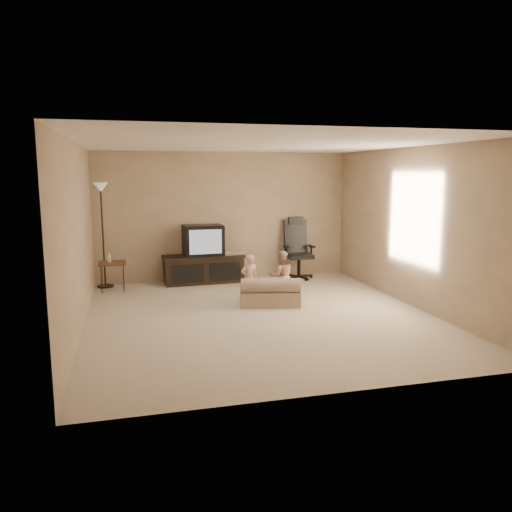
% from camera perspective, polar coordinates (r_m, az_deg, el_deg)
% --- Properties ---
extents(floor, '(5.50, 5.50, 0.00)m').
position_cam_1_polar(floor, '(7.47, 0.44, -6.82)').
color(floor, beige).
rests_on(floor, ground).
extents(room_shell, '(5.50, 5.50, 5.50)m').
position_cam_1_polar(room_shell, '(7.19, 0.45, 4.87)').
color(room_shell, white).
rests_on(room_shell, floor).
extents(tv_stand, '(1.58, 0.64, 1.12)m').
position_cam_1_polar(tv_stand, '(9.66, -5.99, -0.31)').
color(tv_stand, black).
rests_on(tv_stand, floor).
extents(office_chair, '(0.59, 0.60, 1.22)m').
position_cam_1_polar(office_chair, '(10.05, 4.79, -0.05)').
color(office_chair, black).
rests_on(office_chair, floor).
extents(side_table, '(0.47, 0.47, 0.70)m').
position_cam_1_polar(side_table, '(9.26, -16.15, -0.81)').
color(side_table, brown).
rests_on(side_table, floor).
extents(floor_lamp, '(0.30, 0.30, 1.92)m').
position_cam_1_polar(floor_lamp, '(9.52, -17.22, 4.87)').
color(floor_lamp, black).
rests_on(floor_lamp, floor).
extents(child_sofa, '(1.04, 0.72, 0.46)m').
position_cam_1_polar(child_sofa, '(7.99, 1.61, -4.35)').
color(child_sofa, tan).
rests_on(child_sofa, floor).
extents(toddler_left, '(0.32, 0.26, 0.80)m').
position_cam_1_polar(toddler_left, '(8.09, -0.75, -2.63)').
color(toddler_left, '#DAA388').
rests_on(toddler_left, floor).
extents(toddler_right, '(0.43, 0.26, 0.84)m').
position_cam_1_polar(toddler_right, '(8.23, 2.94, -2.30)').
color(toddler_right, '#DAA388').
rests_on(toddler_right, floor).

